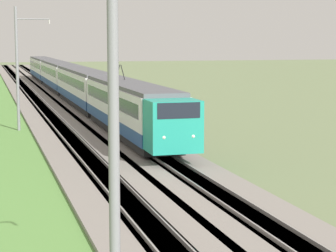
% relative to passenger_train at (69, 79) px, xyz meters
% --- Properties ---
extents(ballast_main, '(240.00, 4.40, 0.30)m').
position_rel_passenger_train_xyz_m(ballast_main, '(-17.41, 3.98, -2.20)').
color(ballast_main, gray).
rests_on(ballast_main, ground).
extents(ballast_adjacent, '(240.00, 4.40, 0.30)m').
position_rel_passenger_train_xyz_m(ballast_adjacent, '(-17.41, 0.00, -2.20)').
color(ballast_adjacent, gray).
rests_on(ballast_adjacent, ground).
extents(track_main, '(240.00, 1.57, 0.45)m').
position_rel_passenger_train_xyz_m(track_main, '(-17.41, 3.98, -2.19)').
color(track_main, '#4C4238').
rests_on(track_main, ground).
extents(track_adjacent, '(240.00, 1.57, 0.45)m').
position_rel_passenger_train_xyz_m(track_adjacent, '(-17.41, 0.00, -2.19)').
color(track_adjacent, '#4C4238').
rests_on(track_adjacent, ground).
extents(passenger_train, '(86.26, 2.83, 5.03)m').
position_rel_passenger_train_xyz_m(passenger_train, '(0.00, 0.00, 0.00)').
color(passenger_train, teal).
rests_on(passenger_train, ground).
extents(catenary_mast_near, '(0.22, 2.56, 9.12)m').
position_rel_passenger_train_xyz_m(catenary_mast_near, '(-62.18, 6.92, 2.35)').
color(catenary_mast_near, slate).
rests_on(catenary_mast_near, ground).
extents(catenary_mast_mid, '(0.22, 2.56, 9.18)m').
position_rel_passenger_train_xyz_m(catenary_mast_mid, '(-25.44, 6.92, 2.39)').
color(catenary_mast_mid, slate).
rests_on(catenary_mast_mid, ground).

